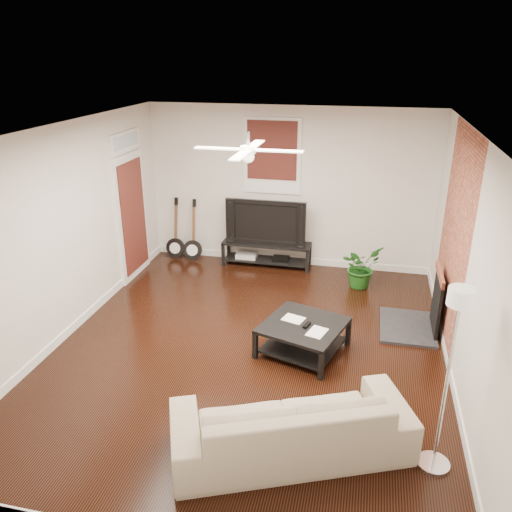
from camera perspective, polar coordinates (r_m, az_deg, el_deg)
The scene contains 14 objects.
room at distance 6.20m, azimuth -0.82°, elevation 0.79°, with size 5.01×6.01×2.81m.
brick_accent at distance 7.08m, azimuth 21.20°, elevation 1.98°, with size 0.02×2.20×2.80m, color brown.
fireplace at distance 7.40m, azimuth 18.00°, elevation -4.67°, with size 0.80×1.10×0.92m, color black.
window_back at distance 8.91m, azimuth 1.80°, elevation 11.04°, with size 1.00×0.06×1.30m, color black.
door_left at distance 8.77m, azimuth -13.71°, elevation 5.53°, with size 0.08×1.00×2.50m, color white.
tv_stand at distance 9.23m, azimuth 1.18°, elevation 0.23°, with size 1.58×0.42×0.44m, color black.
tv at distance 9.04m, azimuth 1.24°, elevation 3.97°, with size 1.41×0.19×0.81m, color black.
coffee_table at distance 6.70m, azimuth 5.25°, elevation -9.03°, with size 0.96×0.96×0.40m, color black.
sofa at distance 5.16m, azimuth 3.92°, elevation -17.98°, with size 2.28×0.89×0.67m, color #C1AF90.
floor_lamp at distance 4.92m, azimuth 20.46°, elevation -13.10°, with size 0.31×0.31×1.86m, color silver, non-canonical shape.
potted_plant at distance 8.53m, azimuth 11.59°, elevation -1.15°, with size 0.64×0.55×0.71m, color #195217.
guitar_left at distance 9.56m, azimuth -9.09°, elevation 2.98°, with size 0.35×0.25×1.14m, color black, non-canonical shape.
guitar_right at distance 9.41m, azimuth -7.16°, elevation 2.78°, with size 0.35×0.25×1.14m, color black, non-canonical shape.
ceiling_fan at distance 5.88m, azimuth -0.88°, elevation 11.76°, with size 1.24×1.24×0.32m, color white, non-canonical shape.
Camera 1 is at (1.36, -5.62, 3.65)m, focal length 35.93 mm.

